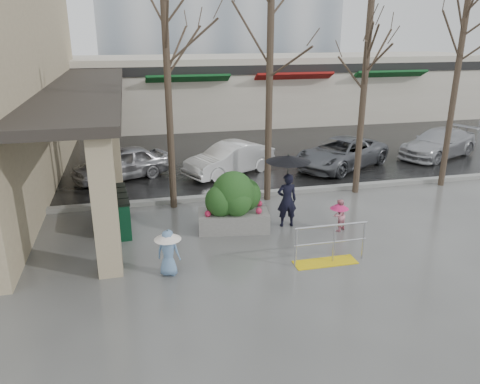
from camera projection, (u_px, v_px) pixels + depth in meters
name	position (u px, v px, depth m)	size (l,w,h in m)	color
ground	(262.00, 247.00, 12.53)	(120.00, 120.00, 0.00)	#51514F
street_asphalt	(176.00, 113.00, 32.75)	(120.00, 36.00, 0.01)	black
curb	(231.00, 196.00, 16.18)	(120.00, 0.30, 0.15)	gray
canopy_slab	(84.00, 83.00, 17.65)	(2.80, 18.00, 0.25)	#2D2823
pillar_front	(105.00, 205.00, 10.64)	(0.55, 0.55, 3.50)	tan
pillar_back	(111.00, 142.00, 16.62)	(0.55, 0.55, 3.50)	tan
storefront_row	(214.00, 90.00, 28.81)	(34.00, 6.74, 4.00)	beige
handrail	(328.00, 249.00, 11.59)	(1.90, 0.50, 1.03)	yellow
tree_west	(166.00, 45.00, 13.73)	(3.20, 3.20, 6.80)	#382B21
tree_midwest	(270.00, 39.00, 14.37)	(3.20, 3.20, 7.00)	#382B21
tree_mideast	(367.00, 51.00, 15.21)	(3.20, 3.20, 6.50)	#382B21
tree_east	(463.00, 34.00, 15.80)	(3.20, 3.20, 7.20)	#382B21
woman	(288.00, 182.00, 13.46)	(1.30, 1.30, 2.20)	black
child_pink	(339.00, 213.00, 13.41)	(0.58, 0.54, 0.95)	pink
child_blue	(168.00, 249.00, 10.93)	(0.65, 0.64, 1.14)	#6589B3
planter	(234.00, 202.00, 13.40)	(2.13, 1.27, 1.76)	slate
news_boxes	(121.00, 211.00, 13.55)	(0.58, 2.00, 1.10)	#0D3B22
car_a	(121.00, 163.00, 18.07)	(1.49, 3.70, 1.26)	#9E9DA2
car_b	(230.00, 159.00, 18.68)	(1.33, 3.82, 1.26)	white
car_c	(341.00, 153.00, 19.57)	(2.09, 4.53, 1.26)	slate
car_d	(438.00, 143.00, 21.26)	(1.77, 4.34, 1.26)	#B3B3B8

